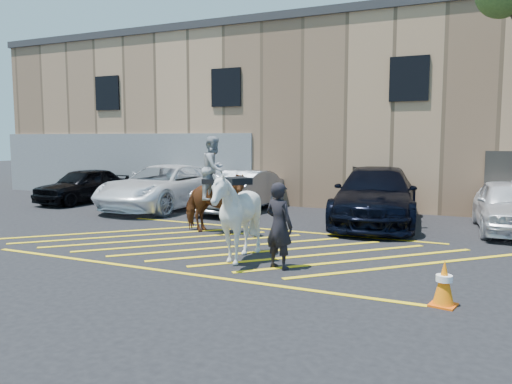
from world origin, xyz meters
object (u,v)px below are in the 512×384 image
at_px(car_black_suv, 84,185).
at_px(car_white_suv, 510,206).
at_px(saddled_white, 237,216).
at_px(handler, 279,226).
at_px(traffic_cone, 444,283).
at_px(car_blue_suv, 376,196).
at_px(car_white_pickup, 164,187).
at_px(mounted_bay, 214,195).
at_px(car_silver_sedan, 241,191).

xyz_separation_m(car_black_suv, car_white_suv, (15.41, 0.10, 0.03)).
height_order(car_white_suv, saddled_white, saddled_white).
height_order(handler, traffic_cone, handler).
bearing_deg(saddled_white, car_blue_suv, 74.48).
bearing_deg(traffic_cone, car_white_pickup, 145.02).
bearing_deg(traffic_cone, saddled_white, 164.63).
relative_size(car_black_suv, mounted_bay, 1.56).
relative_size(car_white_pickup, handler, 3.34).
bearing_deg(mounted_bay, car_blue_suv, 43.96).
xyz_separation_m(handler, saddled_white, (-1.01, 0.15, 0.10)).
xyz_separation_m(car_white_suv, mounted_bay, (-7.34, -3.65, 0.34)).
bearing_deg(mounted_bay, car_black_suv, 156.25).
bearing_deg(car_black_suv, traffic_cone, -22.53).
xyz_separation_m(mounted_bay, traffic_cone, (6.18, -3.69, -0.71)).
height_order(car_white_pickup, car_white_suv, car_white_pickup).
distance_m(car_blue_suv, mounted_bay, 5.11).
relative_size(car_blue_suv, car_white_suv, 1.36).
height_order(mounted_bay, saddled_white, mounted_bay).
relative_size(car_black_suv, saddled_white, 1.77).
height_order(car_silver_sedan, mounted_bay, mounted_bay).
relative_size(car_silver_sedan, traffic_cone, 6.01).
height_order(car_black_suv, car_white_suv, car_white_suv).
distance_m(car_black_suv, car_blue_suv, 11.74).
bearing_deg(handler, saddled_white, 8.85).
bearing_deg(car_silver_sedan, car_white_pickup, -167.09).
height_order(car_blue_suv, saddled_white, saddled_white).
height_order(car_black_suv, car_white_pickup, car_white_pickup).
height_order(car_white_pickup, mounted_bay, mounted_bay).
bearing_deg(car_white_suv, saddled_white, -136.27).
xyz_separation_m(car_white_pickup, car_white_suv, (11.45, 0.14, -0.08)).
xyz_separation_m(car_silver_sedan, traffic_cone, (7.38, -7.70, -0.36)).
relative_size(car_blue_suv, saddled_white, 2.50).
distance_m(car_black_suv, mounted_bay, 8.82).
relative_size(car_white_pickup, car_white_suv, 1.35).
relative_size(car_white_suv, traffic_cone, 5.89).
bearing_deg(car_silver_sedan, car_black_suv, -173.05).
bearing_deg(car_white_pickup, car_silver_sedan, 11.49).
xyz_separation_m(car_silver_sedan, handler, (4.20, -6.70, 0.15)).
relative_size(car_white_pickup, car_blue_suv, 0.99).
distance_m(handler, mounted_bay, 4.03).
bearing_deg(car_black_suv, car_white_suv, 4.78).
xyz_separation_m(car_silver_sedan, car_white_suv, (8.55, -0.36, 0.01)).
xyz_separation_m(car_white_pickup, car_blue_suv, (7.78, 0.03, 0.04)).
xyz_separation_m(car_black_suv, handler, (11.07, -6.23, 0.17)).
bearing_deg(handler, mounted_bay, -24.75).
relative_size(car_blue_suv, mounted_bay, 2.21).
xyz_separation_m(car_blue_suv, car_white_suv, (3.67, 0.11, -0.12)).
relative_size(car_silver_sedan, saddled_white, 1.87).
bearing_deg(car_black_suv, mounted_bay, -19.34).
bearing_deg(traffic_cone, handler, 162.43).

